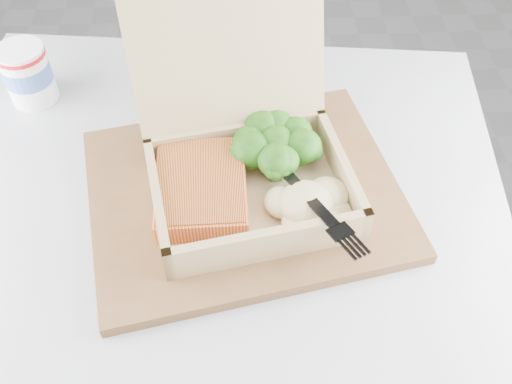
{
  "coord_description": "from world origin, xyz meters",
  "views": [
    {
      "loc": [
        0.32,
        -0.78,
        1.22
      ],
      "look_at": [
        0.34,
        -0.38,
        0.74
      ],
      "focal_mm": 40.0,
      "sensor_mm": 36.0,
      "label": 1
    }
  ],
  "objects_px": {
    "paper_cup": "(27,72)",
    "serving_tray": "(244,193)",
    "cafe_table": "(211,305)",
    "takeout_container": "(244,147)"
  },
  "relations": [
    {
      "from": "takeout_container",
      "to": "paper_cup",
      "type": "distance_m",
      "value": 0.34
    },
    {
      "from": "takeout_container",
      "to": "cafe_table",
      "type": "bearing_deg",
      "value": -141.09
    },
    {
      "from": "takeout_container",
      "to": "paper_cup",
      "type": "height_order",
      "value": "takeout_container"
    },
    {
      "from": "serving_tray",
      "to": "takeout_container",
      "type": "bearing_deg",
      "value": 86.7
    },
    {
      "from": "paper_cup",
      "to": "cafe_table",
      "type": "bearing_deg",
      "value": -45.4
    },
    {
      "from": "cafe_table",
      "to": "takeout_container",
      "type": "relative_size",
      "value": 3.0
    },
    {
      "from": "serving_tray",
      "to": "paper_cup",
      "type": "relative_size",
      "value": 4.38
    },
    {
      "from": "cafe_table",
      "to": "serving_tray",
      "type": "xyz_separation_m",
      "value": [
        0.05,
        0.04,
        0.19
      ]
    },
    {
      "from": "paper_cup",
      "to": "serving_tray",
      "type": "bearing_deg",
      "value": -34.31
    },
    {
      "from": "cafe_table",
      "to": "paper_cup",
      "type": "height_order",
      "value": "paper_cup"
    }
  ]
}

